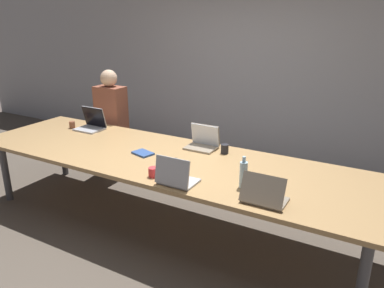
# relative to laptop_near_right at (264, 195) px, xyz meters

# --- Properties ---
(ground_plane) EXTENTS (24.00, 24.00, 0.00)m
(ground_plane) POSITION_rel_laptop_near_right_xyz_m (-1.20, 0.45, -0.84)
(ground_plane) COLOR brown
(curtain_wall) EXTENTS (12.00, 0.06, 2.80)m
(curtain_wall) POSITION_rel_laptop_near_right_xyz_m (-1.20, 2.75, 0.56)
(curtain_wall) COLOR #ADADB2
(curtain_wall) RESTS_ON ground_plane
(conference_table) EXTENTS (4.26, 1.24, 0.77)m
(conference_table) POSITION_rel_laptop_near_right_xyz_m (-1.20, 0.45, -0.12)
(conference_table) COLOR tan
(conference_table) RESTS_ON ground_plane
(laptop_near_right) EXTENTS (0.33, 0.24, 0.24)m
(laptop_near_right) POSITION_rel_laptop_near_right_xyz_m (0.00, 0.00, 0.00)
(laptop_near_right) COLOR gray
(laptop_near_right) RESTS_ON conference_table
(bottle_near_right) EXTENTS (0.07, 0.07, 0.27)m
(bottle_near_right) POSITION_rel_laptop_near_right_xyz_m (-0.24, 0.18, 0.05)
(bottle_near_right) COLOR #ADD1E0
(bottle_near_right) RESTS_ON conference_table
(laptop_far_left) EXTENTS (0.33, 0.27, 0.27)m
(laptop_far_left) POSITION_rel_laptop_near_right_xyz_m (-2.50, 0.82, 0.01)
(laptop_far_left) COLOR #B7B7BC
(laptop_far_left) RESTS_ON conference_table
(person_far_left) EXTENTS (0.40, 0.24, 1.44)m
(person_far_left) POSITION_rel_laptop_near_right_xyz_m (-2.59, 1.28, -0.14)
(person_far_left) COLOR #2D2D38
(person_far_left) RESTS_ON ground_plane
(cup_far_left) EXTENTS (0.07, 0.07, 0.08)m
(cup_far_left) POSITION_rel_laptop_near_right_xyz_m (-2.75, 0.73, -0.03)
(cup_far_left) COLOR brown
(cup_far_left) RESTS_ON conference_table
(laptop_near_midright) EXTENTS (0.32, 0.25, 0.25)m
(laptop_near_midright) POSITION_rel_laptop_near_right_xyz_m (-0.75, -0.05, 0.00)
(laptop_near_midright) COLOR #B7B7BC
(laptop_near_midright) RESTS_ON conference_table
(cup_near_midright) EXTENTS (0.08, 0.08, 0.08)m
(cup_near_midright) POSITION_rel_laptop_near_right_xyz_m (-1.00, -0.00, -0.03)
(cup_near_midright) COLOR red
(cup_near_midright) RESTS_ON conference_table
(laptop_far_center) EXTENTS (0.32, 0.24, 0.25)m
(laptop_far_center) POSITION_rel_laptop_near_right_xyz_m (-0.98, 0.88, 0.00)
(laptop_far_center) COLOR gray
(laptop_far_center) RESTS_ON conference_table
(cup_far_center) EXTENTS (0.08, 0.08, 0.10)m
(cup_far_center) POSITION_rel_laptop_near_right_xyz_m (-0.70, 0.84, -0.02)
(cup_far_center) COLOR #232328
(cup_far_center) RESTS_ON conference_table
(stapler) EXTENTS (0.10, 0.16, 0.05)m
(stapler) POSITION_rel_laptop_near_right_xyz_m (-0.98, 0.30, -0.04)
(stapler) COLOR black
(stapler) RESTS_ON conference_table
(notebook) EXTENTS (0.24, 0.19, 0.02)m
(notebook) POSITION_rel_laptop_near_right_xyz_m (-1.42, 0.41, -0.06)
(notebook) COLOR #2D4C8C
(notebook) RESTS_ON conference_table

